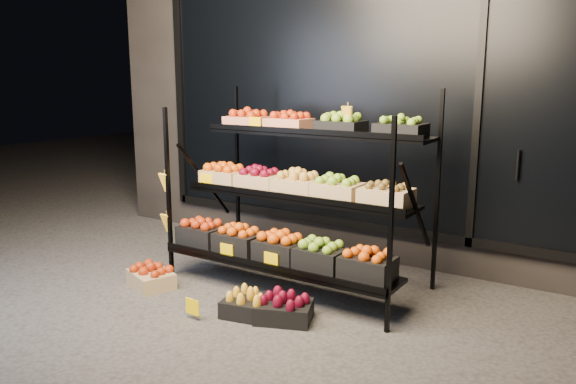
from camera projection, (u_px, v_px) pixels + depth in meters
The scene contains 7 objects.
ground at pixel (253, 309), 4.31m from camera, with size 24.00×24.00×0.00m, color #514F4C.
building at pixel (392, 77), 6.09m from camera, with size 6.00×2.08×3.50m.
display_rack at pixel (293, 195), 4.65m from camera, with size 2.18×1.02×1.66m.
tag_floor_a at pixel (193, 312), 4.10m from camera, with size 0.13×0.01×0.12m, color #FECA00.
floor_crate_left at pixel (151, 276), 4.74m from camera, with size 0.47×0.41×0.20m.
floor_crate_midleft at pixel (249, 305), 4.16m from camera, with size 0.43×0.35×0.19m.
floor_crate_right at pixel (284, 308), 4.08m from camera, with size 0.48×0.42×0.20m.
Camera 1 is at (2.41, -3.26, 1.74)m, focal length 35.00 mm.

